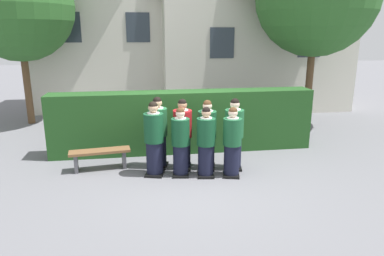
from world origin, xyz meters
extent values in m
plane|color=slate|center=(0.00, 0.00, 0.00)|extent=(60.00, 60.00, 0.00)
cylinder|color=black|center=(-0.87, 0.18, 0.39)|extent=(0.37, 0.37, 0.78)
cube|color=black|center=(-0.87, 0.18, 0.03)|extent=(0.51, 0.57, 0.05)
cylinder|color=#144728|center=(-0.87, 0.18, 1.10)|extent=(0.44, 0.44, 0.65)
cylinder|color=white|center=(-0.87, 0.18, 1.43)|extent=(0.27, 0.27, 0.03)
cube|color=gold|center=(-0.81, 0.38, 1.23)|extent=(0.04, 0.02, 0.28)
sphere|color=tan|center=(-0.87, 0.18, 1.56)|extent=(0.22, 0.22, 0.22)
sphere|color=black|center=(-0.87, 0.18, 1.60)|extent=(0.20, 0.20, 0.20)
cube|color=white|center=(-0.79, 0.45, 1.01)|extent=(0.15, 0.05, 0.20)
cylinder|color=black|center=(-0.28, 0.05, 0.36)|extent=(0.35, 0.35, 0.72)
cube|color=black|center=(-0.28, 0.05, 0.03)|extent=(0.42, 0.50, 0.05)
cylinder|color=#144728|center=(-0.28, 0.05, 1.02)|extent=(0.41, 0.41, 0.60)
cylinder|color=white|center=(-0.28, 0.05, 1.32)|extent=(0.25, 0.25, 0.03)
cube|color=gold|center=(-0.26, 0.25, 1.14)|extent=(0.04, 0.02, 0.26)
sphere|color=beige|center=(-0.28, 0.05, 1.44)|extent=(0.20, 0.20, 0.20)
sphere|color=#472D19|center=(-0.28, 0.05, 1.48)|extent=(0.19, 0.19, 0.19)
cube|color=white|center=(-0.25, 0.32, 0.93)|extent=(0.15, 0.03, 0.20)
cylinder|color=black|center=(0.27, -0.07, 0.37)|extent=(0.35, 0.35, 0.73)
cube|color=black|center=(0.27, -0.07, 0.03)|extent=(0.42, 0.50, 0.05)
cylinder|color=#144728|center=(0.27, -0.07, 1.03)|extent=(0.41, 0.41, 0.60)
cylinder|color=white|center=(0.27, -0.07, 1.34)|extent=(0.26, 0.26, 0.03)
cube|color=#236038|center=(0.29, 0.13, 1.15)|extent=(0.04, 0.02, 0.27)
sphere|color=tan|center=(0.27, -0.07, 1.46)|extent=(0.21, 0.21, 0.21)
sphere|color=black|center=(0.27, -0.07, 1.50)|extent=(0.19, 0.19, 0.19)
cube|color=white|center=(0.30, 0.20, 0.94)|extent=(0.15, 0.03, 0.20)
cylinder|color=black|center=(0.84, -0.15, 0.36)|extent=(0.35, 0.35, 0.73)
cube|color=black|center=(0.84, -0.15, 0.03)|extent=(0.47, 0.53, 0.05)
cylinder|color=#19512D|center=(0.84, -0.15, 1.03)|extent=(0.41, 0.41, 0.60)
cylinder|color=white|center=(0.84, -0.15, 1.34)|extent=(0.26, 0.26, 0.03)
cube|color=#236038|center=(0.89, 0.04, 1.15)|extent=(0.04, 0.02, 0.27)
sphere|color=beige|center=(0.84, -0.15, 1.46)|extent=(0.21, 0.21, 0.21)
sphere|color=#472D19|center=(0.84, -0.15, 1.49)|extent=(0.19, 0.19, 0.19)
cylinder|color=black|center=(-0.75, 0.65, 0.39)|extent=(0.38, 0.38, 0.79)
cube|color=black|center=(-0.75, 0.65, 0.03)|extent=(0.52, 0.58, 0.05)
cylinder|color=#1E5B33|center=(-0.75, 0.65, 1.12)|extent=(0.45, 0.45, 0.65)
cylinder|color=white|center=(-0.75, 0.65, 1.45)|extent=(0.28, 0.28, 0.03)
cube|color=gold|center=(-0.69, 0.85, 1.25)|extent=(0.04, 0.02, 0.29)
sphere|color=tan|center=(-0.75, 0.65, 1.57)|extent=(0.22, 0.22, 0.22)
sphere|color=black|center=(-0.75, 0.65, 1.61)|extent=(0.21, 0.21, 0.21)
cylinder|color=black|center=(-0.19, 0.48, 0.39)|extent=(0.37, 0.37, 0.77)
cube|color=black|center=(-0.19, 0.48, 0.03)|extent=(0.46, 0.54, 0.05)
cylinder|color=#AD191E|center=(-0.19, 0.48, 1.09)|extent=(0.44, 0.44, 0.64)
cylinder|color=white|center=(-0.19, 0.48, 1.42)|extent=(0.27, 0.27, 0.03)
cube|color=navy|center=(-0.15, 0.69, 1.22)|extent=(0.04, 0.02, 0.28)
sphere|color=tan|center=(-0.19, 0.48, 1.54)|extent=(0.22, 0.22, 0.22)
sphere|color=black|center=(-0.19, 0.48, 1.58)|extent=(0.20, 0.20, 0.20)
cylinder|color=black|center=(0.38, 0.40, 0.38)|extent=(0.36, 0.36, 0.76)
cube|color=black|center=(0.38, 0.40, 0.03)|extent=(0.48, 0.55, 0.05)
cylinder|color=#19512D|center=(0.38, 0.40, 1.08)|extent=(0.43, 0.43, 0.63)
cylinder|color=white|center=(0.38, 0.40, 1.40)|extent=(0.27, 0.27, 0.03)
cube|color=#236038|center=(0.43, 0.59, 1.20)|extent=(0.04, 0.02, 0.28)
sphere|color=beige|center=(0.38, 0.40, 1.52)|extent=(0.22, 0.22, 0.22)
sphere|color=#472D19|center=(0.38, 0.40, 1.56)|extent=(0.20, 0.20, 0.20)
cylinder|color=black|center=(1.00, 0.28, 0.39)|extent=(0.37, 0.37, 0.78)
cube|color=black|center=(1.00, 0.28, 0.03)|extent=(0.47, 0.55, 0.05)
cylinder|color=#1E5B33|center=(1.00, 0.28, 1.10)|extent=(0.44, 0.44, 0.65)
cylinder|color=white|center=(1.00, 0.28, 1.43)|extent=(0.27, 0.27, 0.03)
cube|color=#236038|center=(1.04, 0.49, 1.23)|extent=(0.04, 0.02, 0.28)
sphere|color=beige|center=(1.00, 0.28, 1.56)|extent=(0.22, 0.22, 0.22)
sphere|color=black|center=(1.00, 0.28, 1.60)|extent=(0.20, 0.20, 0.20)
cube|color=#214C1E|center=(0.00, 1.77, 0.82)|extent=(7.00, 0.70, 1.64)
cube|color=beige|center=(-2.38, 8.34, 2.68)|extent=(5.70, 3.09, 5.36)
cube|color=#2D3842|center=(-3.66, 6.77, 3.32)|extent=(0.90, 0.04, 1.10)
cube|color=#2D3842|center=(-1.09, 6.77, 3.32)|extent=(0.90, 0.04, 1.10)
cube|color=beige|center=(3.64, 7.20, 2.23)|extent=(7.60, 3.23, 4.46)
cube|color=#2D3842|center=(1.93, 5.56, 2.77)|extent=(0.90, 0.04, 1.10)
cube|color=#2D3842|center=(5.35, 5.56, 2.77)|extent=(0.90, 0.04, 1.10)
cylinder|color=brown|center=(-5.00, 5.59, 1.14)|extent=(0.24, 0.24, 2.28)
sphere|color=#2D6028|center=(-5.00, 5.59, 4.00)|extent=(3.65, 3.65, 3.65)
cylinder|color=brown|center=(4.63, 3.94, 1.23)|extent=(0.24, 0.24, 2.46)
cube|color=brown|center=(-2.12, 0.68, 0.45)|extent=(1.43, 0.53, 0.06)
cube|color=#4C4C51|center=(-2.67, 0.61, 0.21)|extent=(0.12, 0.33, 0.42)
cube|color=#4C4C51|center=(-1.58, 0.75, 0.21)|extent=(0.12, 0.33, 0.42)
camera|label=1|loc=(-1.16, -7.42, 3.16)|focal=33.11mm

